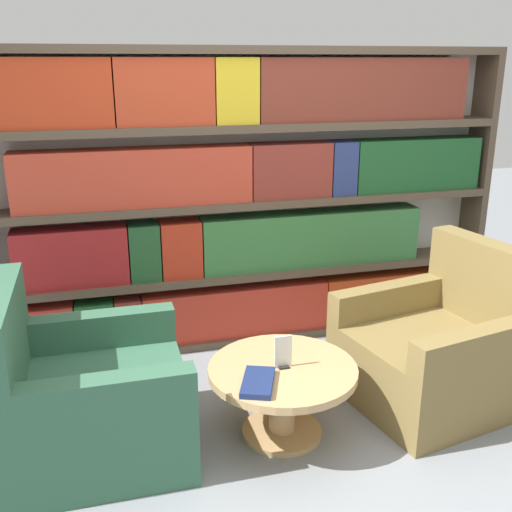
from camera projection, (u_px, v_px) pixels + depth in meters
ground_plane at (332, 468)px, 2.84m from camera, size 14.00×14.00×0.00m
bookshelf at (246, 201)px, 3.92m from camera, size 3.39×0.30×1.93m
armchair_left at (84, 400)px, 2.88m from camera, size 0.88×0.82×0.88m
armchair_right at (439, 350)px, 3.37m from camera, size 1.02×0.97×0.88m
coffee_table at (282, 386)px, 3.02m from camera, size 0.75×0.75×0.39m
table_sign at (283, 354)px, 2.96m from camera, size 0.09×0.06×0.17m
stray_book at (258, 382)px, 2.81m from camera, size 0.23×0.30×0.03m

